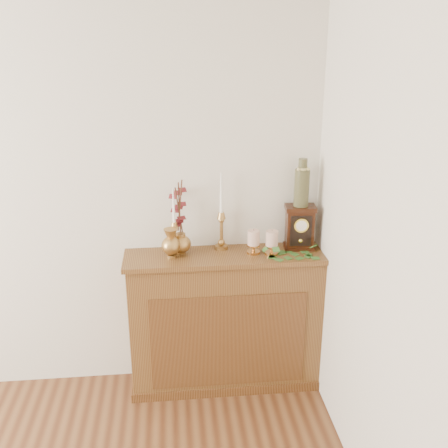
{
  "coord_description": "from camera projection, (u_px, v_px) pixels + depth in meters",
  "views": [
    {
      "loc": [
        1.08,
        -0.83,
        2.19
      ],
      "look_at": [
        1.39,
        2.05,
        1.14
      ],
      "focal_mm": 42.0,
      "sensor_mm": 36.0,
      "label": 1
    }
  ],
  "objects": [
    {
      "name": "mantel_clock",
      "position": [
        300.0,
        228.0,
        3.25
      ],
      "size": [
        0.2,
        0.14,
        0.28
      ],
      "rotation": [
        0.0,
        0.0,
        -0.08
      ],
      "color": "#34160A",
      "rests_on": "console_shelf"
    },
    {
      "name": "candlestick_left",
      "position": [
        174.0,
        233.0,
        3.16
      ],
      "size": [
        0.07,
        0.07,
        0.42
      ],
      "rotation": [
        0.0,
        0.0,
        0.15
      ],
      "color": "tan",
      "rests_on": "console_shelf"
    },
    {
      "name": "pillar_candle_left",
      "position": [
        254.0,
        241.0,
        3.19
      ],
      "size": [
        0.08,
        0.08,
        0.16
      ],
      "rotation": [
        0.0,
        0.0,
        0.14
      ],
      "color": "#BF8442",
      "rests_on": "console_shelf"
    },
    {
      "name": "pillar_candle_right",
      "position": [
        272.0,
        241.0,
        3.17
      ],
      "size": [
        0.08,
        0.08,
        0.16
      ],
      "rotation": [
        0.0,
        0.0,
        -0.19
      ],
      "color": "#BF8442",
      "rests_on": "console_shelf"
    },
    {
      "name": "ginger_jar",
      "position": [
        179.0,
        218.0,
        3.18
      ],
      "size": [
        0.2,
        0.21,
        0.48
      ],
      "rotation": [
        0.0,
        0.0,
        -0.16
      ],
      "color": "tan",
      "rests_on": "console_shelf"
    },
    {
      "name": "bud_vase",
      "position": [
        171.0,
        244.0,
        3.12
      ],
      "size": [
        0.11,
        0.11,
        0.18
      ],
      "rotation": [
        0.0,
        0.0,
        -0.41
      ],
      "color": "tan",
      "rests_on": "console_shelf"
    },
    {
      "name": "candlestick_center",
      "position": [
        221.0,
        224.0,
        3.23
      ],
      "size": [
        0.08,
        0.08,
        0.49
      ],
      "rotation": [
        0.0,
        0.0,
        -0.38
      ],
      "color": "tan",
      "rests_on": "console_shelf"
    },
    {
      "name": "ivy_garland",
      "position": [
        289.0,
        254.0,
        3.17
      ],
      "size": [
        0.39,
        0.18,
        0.08
      ],
      "rotation": [
        0.0,
        0.0,
        -0.15
      ],
      "color": "#326125",
      "rests_on": "console_shelf"
    },
    {
      "name": "console_shelf",
      "position": [
        225.0,
        324.0,
        3.37
      ],
      "size": [
        1.24,
        0.34,
        0.93
      ],
      "color": "brown",
      "rests_on": "ground"
    },
    {
      "name": "ceramic_vase",
      "position": [
        302.0,
        185.0,
        3.16
      ],
      "size": [
        0.09,
        0.09,
        0.29
      ],
      "rotation": [
        0.0,
        0.0,
        -0.08
      ],
      "color": "#183125",
      "rests_on": "mantel_clock"
    }
  ]
}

